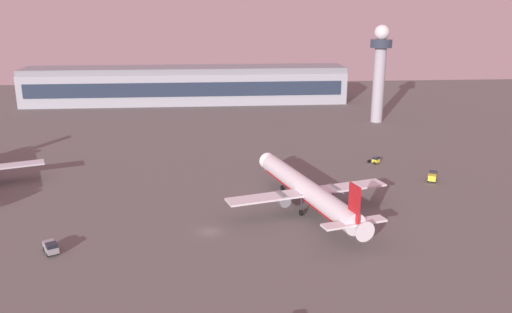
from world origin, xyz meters
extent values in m
plane|color=#605E5B|center=(0.00, 0.00, 0.00)|extent=(416.00, 416.00, 0.00)
cube|color=#9EA3AD|center=(-10.81, 144.96, 7.00)|extent=(144.67, 22.00, 14.00)
cube|color=#263347|center=(-10.81, 133.76, 7.70)|extent=(138.88, 0.40, 6.16)
cube|color=gray|center=(-10.81, 144.96, 15.20)|extent=(144.67, 19.80, 2.40)
cylinder|color=#A8A8B2|center=(64.01, 97.14, 14.07)|extent=(4.40, 4.40, 28.14)
cylinder|color=#2D3847|center=(64.01, 97.14, 29.64)|extent=(8.00, 8.00, 3.00)
sphere|color=silver|center=(64.01, 97.14, 33.66)|extent=(5.60, 5.60, 5.60)
cylinder|color=white|center=(21.24, 10.16, 4.71)|extent=(15.46, 40.95, 4.36)
cone|color=white|center=(15.23, 31.37, 4.71)|extent=(4.74, 3.78, 4.14)
cone|color=white|center=(27.31, -11.27, 4.71)|extent=(4.65, 4.16, 3.93)
cube|color=white|center=(21.56, 9.06, 4.48)|extent=(36.60, 14.43, 0.40)
cube|color=white|center=(26.72, -9.17, 4.94)|extent=(12.90, 6.09, 0.40)
cube|color=red|center=(26.62, -8.84, 8.44)|extent=(1.33, 3.63, 7.46)
cylinder|color=slate|center=(15.48, 7.34, 3.67)|extent=(3.56, 4.66, 2.53)
cylinder|color=slate|center=(27.63, 10.78, 3.67)|extent=(3.56, 4.66, 2.53)
cube|color=red|center=(21.24, 10.16, 3.51)|extent=(14.14, 37.65, 0.41)
cylinder|color=#333338|center=(17.64, 22.89, 2.67)|extent=(0.32, 0.32, 4.08)
cylinder|color=black|center=(17.64, 22.89, 0.63)|extent=(0.79, 1.34, 1.26)
cylinder|color=#333338|center=(19.59, 6.71, 2.67)|extent=(0.32, 0.32, 4.08)
cylinder|color=black|center=(19.59, 6.71, 0.63)|extent=(0.79, 1.34, 1.26)
cylinder|color=#333338|center=(24.46, 8.09, 2.67)|extent=(0.32, 0.32, 4.08)
cylinder|color=black|center=(24.46, 8.09, 0.63)|extent=(0.79, 1.34, 1.26)
cube|color=yellow|center=(57.36, 27.69, 1.00)|extent=(2.71, 2.76, 1.10)
cube|color=#1E232D|center=(57.36, 27.69, 1.90)|extent=(2.46, 2.46, 0.70)
cube|color=yellow|center=(56.54, 25.98, 1.15)|extent=(2.77, 3.00, 1.40)
cylinder|color=black|center=(56.72, 28.32, 0.45)|extent=(0.66, 0.94, 0.90)
cylinder|color=black|center=(58.26, 27.58, 0.45)|extent=(0.66, 0.94, 0.90)
cylinder|color=black|center=(55.56, 25.90, 0.45)|extent=(0.66, 0.94, 0.90)
cylinder|color=black|center=(57.09, 25.16, 0.45)|extent=(0.66, 0.94, 0.90)
cube|color=yellow|center=(47.02, 42.64, 0.90)|extent=(2.40, 2.36, 0.90)
cube|color=#1E232D|center=(47.02, 42.64, 1.70)|extent=(2.17, 2.12, 0.70)
cylinder|color=black|center=(47.76, 42.91, 0.45)|extent=(0.78, 0.90, 0.90)
cylinder|color=black|center=(46.56, 42.01, 0.45)|extent=(0.78, 0.90, 0.90)
cylinder|color=black|center=(46.52, 44.55, 0.45)|extent=(0.78, 0.90, 0.90)
cylinder|color=black|center=(45.33, 43.65, 0.45)|extent=(0.78, 0.90, 0.90)
cube|color=gray|center=(-28.21, -7.77, 1.00)|extent=(2.77, 2.81, 1.10)
cube|color=#1E232D|center=(-28.21, -7.77, 1.90)|extent=(2.51, 2.51, 0.70)
cube|color=gray|center=(-29.13, -6.13, 1.15)|extent=(2.85, 3.03, 1.40)
cylinder|color=black|center=(-27.32, -7.61, 0.45)|extent=(0.70, 0.93, 0.90)
cylinder|color=black|center=(-28.80, -8.45, 0.45)|extent=(0.70, 0.93, 0.90)
cylinder|color=black|center=(-28.64, -5.27, 0.45)|extent=(0.70, 0.93, 0.90)
cylinder|color=black|center=(-30.12, -6.11, 0.45)|extent=(0.70, 0.93, 0.90)
camera|label=1|loc=(1.45, -96.12, 43.43)|focal=36.66mm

